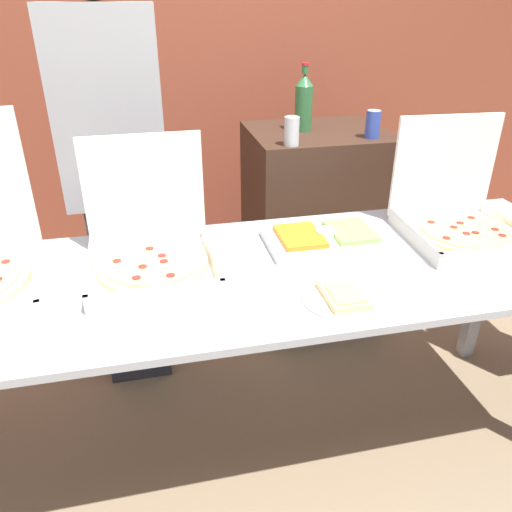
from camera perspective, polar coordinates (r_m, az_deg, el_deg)
The scene contains 12 objects.
ground_plane at distance 2.17m, azimuth 0.00°, elevation -20.87°, with size 16.00×16.00×0.00m, color #847056.
brick_wall_behind at distance 3.13m, azimuth -7.48°, elevation 23.16°, with size 10.00×0.06×2.80m.
buffet_table at distance 1.70m, azimuth 0.00°, elevation -4.23°, with size 2.45×0.79×0.82m.
pizza_box_far_left at distance 1.68m, azimuth -11.94°, elevation 1.09°, with size 0.41×0.43×0.41m.
pizza_box_near_left at distance 2.02m, azimuth 22.18°, elevation 4.32°, with size 0.44×0.45×0.41m.
paper_plate_front_right at distance 1.51m, azimuth 9.99°, elevation -4.52°, with size 0.25×0.25×0.03m.
veggie_tray at distance 1.84m, azimuth 7.93°, elevation 2.06°, with size 0.43×0.25×0.05m.
sideboard_podium at distance 2.68m, azimuth 6.52°, elevation 3.07°, with size 0.67×0.58×1.05m.
soda_bottle at distance 2.47m, azimuth 5.48°, elevation 17.12°, with size 0.08×0.08×0.31m.
soda_can_silver at distance 2.21m, azimuth 4.09°, elevation 14.05°, with size 0.07×0.07×0.12m.
soda_can_colored at distance 2.40m, azimuth 13.21°, elevation 14.45°, with size 0.07×0.07×0.12m.
person_guest_plaid at distance 2.13m, azimuth -15.52°, elevation 8.18°, with size 0.40×0.22×1.82m.
Camera 1 is at (-0.32, -1.41, 1.62)m, focal length 35.00 mm.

